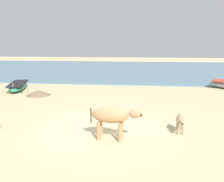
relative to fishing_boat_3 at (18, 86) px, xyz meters
The scene contains 6 objects.
ground 9.06m from the fishing_boat_3, 45.79° to the right, with size 80.00×80.00×0.00m, color #CCB789.
sea_water 13.79m from the fishing_boat_3, 62.76° to the left, with size 60.00×20.00×0.08m, color slate.
fishing_boat_3 is the anchor object (origin of this frame).
cow_adult_tan 9.96m from the fishing_boat_3, 47.57° to the right, with size 1.58×0.55×1.02m.
calf_near_dun 11.02m from the fishing_boat_3, 36.35° to the right, with size 0.29×0.91×0.59m.
debris_pile_1 2.36m from the fishing_boat_3, 36.74° to the right, with size 1.37×1.37×0.28m, color #7A6647.
Camera 1 is at (1.21, -8.01, 2.94)m, focal length 39.96 mm.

